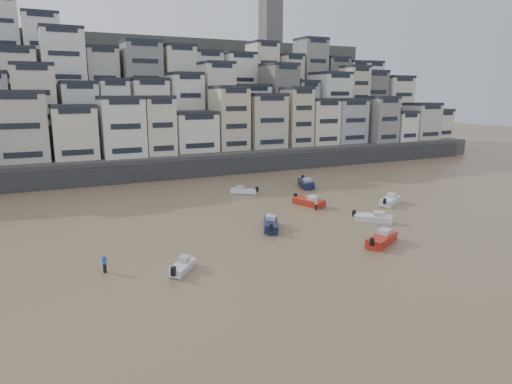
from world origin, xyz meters
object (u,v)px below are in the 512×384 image
boat_h (244,190)px  person_pink (316,204)px  boat_j (182,265)px  boat_c (271,223)px  boat_b (373,217)px  boat_a (382,237)px  boat_e (309,201)px  boat_d (390,199)px  person_blue (104,263)px  boat_i (306,182)px

boat_h → person_pink: bearing=145.4°
boat_j → boat_c: boat_c is taller
boat_b → boat_a: bearing=-76.8°
boat_c → person_pink: 11.41m
person_pink → boat_c: bearing=-152.0°
boat_e → boat_a: bearing=-24.7°
boat_d → boat_h: bearing=103.7°
boat_c → person_pink: size_ratio=3.15×
person_pink → person_blue: bearing=-160.6°
boat_j → boat_e: 28.97m
boat_c → boat_d: boat_d is taller
boat_c → boat_d: bearing=-54.5°
boat_h → boat_b: (7.43, -22.71, 0.07)m
boat_i → boat_d: boat_i is taller
boat_i → person_pink: (-7.55, -14.36, -0.01)m
boat_h → boat_d: boat_d is taller
boat_d → person_blue: 42.43m
boat_b → person_pink: size_ratio=2.95×
boat_j → boat_b: 27.03m
boat_i → boat_c: 26.44m
boat_e → boat_d: size_ratio=0.97×
boat_j → boat_c: bearing=-19.5°
boat_j → person_blue: bearing=105.5°
boat_j → person_blue: person_blue is taller
boat_e → person_blue: person_blue is taller
boat_i → boat_j: size_ratio=1.55×
boat_c → boat_e: boat_e is taller
person_blue → boat_h: bearing=44.2°
boat_e → boat_h: bearing=-173.5°
boat_c → person_blue: person_blue is taller
boat_b → boat_a: 8.71m
boat_i → boat_a: bearing=3.3°
boat_c → boat_i: bearing=-15.0°
boat_h → person_pink: 14.94m
boat_c → boat_b: bearing=-76.5°
boat_c → boat_a: size_ratio=0.96×
person_blue → boat_d: bearing=11.5°
boat_b → person_blue: 32.99m
boat_i → boat_e: size_ratio=1.16×
boat_d → person_blue: person_blue is taller
boat_h → boat_i: 12.01m
boat_i → boat_j: bearing=-27.2°
boat_c → boat_j: bearing=147.6°
boat_j → boat_h: bearing=5.0°
boat_i → boat_e: bearing=-9.9°
person_pink → boat_a: bearing=-97.4°
boat_i → person_pink: size_ratio=3.69×
boat_i → person_blue: (-37.50, -24.90, -0.01)m
boat_e → boat_j: bearing=-73.1°
boat_j → boat_d: bearing=-32.4°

